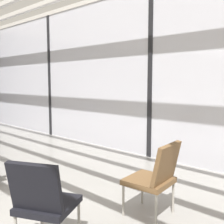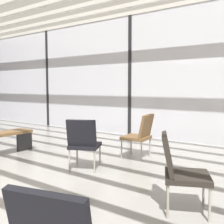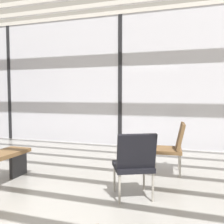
# 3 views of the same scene
# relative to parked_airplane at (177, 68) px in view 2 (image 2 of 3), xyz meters

# --- Properties ---
(glass_curtain_wall) EXTENTS (14.00, 0.08, 3.39)m
(glass_curtain_wall) POSITION_rel_parked_airplane_xyz_m (0.64, -4.87, -0.54)
(glass_curtain_wall) COLOR silver
(glass_curtain_wall) RESTS_ON ground
(window_mullion_0) EXTENTS (0.10, 0.12, 3.39)m
(window_mullion_0) POSITION_rel_parked_airplane_xyz_m (-2.86, -4.87, -0.54)
(window_mullion_0) COLOR black
(window_mullion_0) RESTS_ON ground
(window_mullion_1) EXTENTS (0.10, 0.12, 3.39)m
(window_mullion_1) POSITION_rel_parked_airplane_xyz_m (0.64, -4.87, -0.54)
(window_mullion_1) COLOR black
(window_mullion_1) RESTS_ON ground
(parked_airplane) EXTENTS (14.29, 4.47, 4.47)m
(parked_airplane) POSITION_rel_parked_airplane_xyz_m (0.00, 0.00, 0.00)
(parked_airplane) COLOR #B2BCD6
(parked_airplane) RESTS_ON ground
(lounge_chair_1) EXTENTS (0.68, 0.66, 0.87)m
(lounge_chair_1) POSITION_rel_parked_airplane_xyz_m (3.64, -8.64, -1.74)
(lounge_chair_1) COLOR #28231E
(lounge_chair_1) RESTS_ON ground
(lounge_chair_5) EXTENTS (0.57, 0.53, 0.87)m
(lounge_chair_5) POSITION_rel_parked_airplane_xyz_m (2.15, -6.92, -1.74)
(lounge_chair_5) COLOR brown
(lounge_chair_5) RESTS_ON ground
(lounge_chair_7) EXTENTS (0.66, 0.68, 0.87)m
(lounge_chair_7) POSITION_rel_parked_airplane_xyz_m (1.78, -8.15, -1.74)
(lounge_chair_7) COLOR black
(lounge_chair_7) RESTS_ON ground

